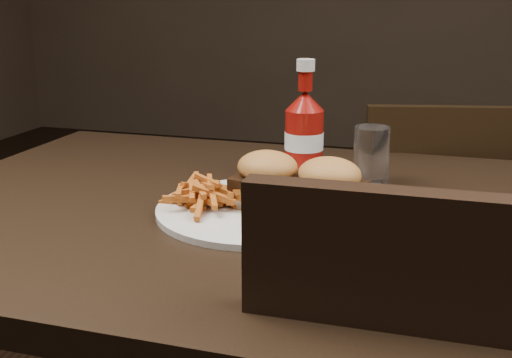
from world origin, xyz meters
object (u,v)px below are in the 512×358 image
(chair_far, at_px, (425,258))
(ketchup_bottle, at_px, (304,148))
(plate, at_px, (254,210))
(tumbler, at_px, (371,154))
(dining_table, at_px, (278,219))

(chair_far, xyz_separation_m, ketchup_bottle, (-0.22, -0.46, 0.38))
(plate, relative_size, ketchup_bottle, 2.22)
(ketchup_bottle, bearing_deg, tumbler, 3.26)
(plate, bearing_deg, ketchup_bottle, 78.65)
(ketchup_bottle, bearing_deg, chair_far, 64.33)
(chair_far, xyz_separation_m, plate, (-0.26, -0.64, 0.33))
(dining_table, distance_m, plate, 0.05)
(chair_far, height_order, ketchup_bottle, ketchup_bottle)
(plate, distance_m, ketchup_bottle, 0.19)
(dining_table, bearing_deg, plate, -129.25)
(dining_table, distance_m, chair_far, 0.72)
(dining_table, height_order, plate, plate)
(dining_table, xyz_separation_m, tumbler, (0.12, 0.15, 0.08))
(plate, xyz_separation_m, ketchup_bottle, (0.04, 0.18, 0.06))
(dining_table, relative_size, ketchup_bottle, 9.09)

